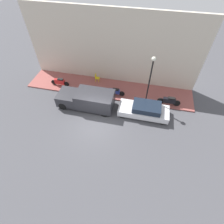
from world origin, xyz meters
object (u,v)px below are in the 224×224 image
(streetlamp, at_px, (151,74))
(motorcycle_black, at_px, (169,101))
(motorcycle_red, at_px, (60,82))
(motorcycle_blue, at_px, (114,91))
(delivery_van, at_px, (87,99))
(parked_car, at_px, (144,110))
(cafe_chair, at_px, (97,77))

(streetlamp, bearing_deg, motorcycle_black, -87.73)
(motorcycle_red, xyz_separation_m, motorcycle_blue, (-0.22, -5.83, -0.03))
(delivery_van, xyz_separation_m, motorcycle_black, (1.73, -7.40, -0.27))
(parked_car, bearing_deg, motorcycle_blue, 58.75)
(motorcycle_red, distance_m, motorcycle_black, 11.08)
(delivery_van, distance_m, cafe_chair, 3.69)
(parked_car, bearing_deg, cafe_chair, 56.29)
(motorcycle_blue, xyz_separation_m, cafe_chair, (1.72, 2.29, 0.10))
(motorcycle_blue, relative_size, cafe_chair, 2.27)
(delivery_van, relative_size, motorcycle_black, 2.45)
(streetlamp, bearing_deg, cafe_chair, 69.41)
(motorcycle_red, bearing_deg, delivery_van, -120.72)
(motorcycle_black, bearing_deg, motorcycle_red, 87.62)
(parked_car, height_order, streetlamp, streetlamp)
(parked_car, distance_m, motorcycle_red, 9.19)
(parked_car, height_order, delivery_van, delivery_van)
(motorcycle_blue, bearing_deg, streetlamp, -95.82)
(delivery_van, height_order, streetlamp, streetlamp)
(streetlamp, xyz_separation_m, cafe_chair, (2.03, 5.42, -2.68))
(streetlamp, bearing_deg, motorcycle_red, 86.53)
(motorcycle_black, bearing_deg, parked_car, 127.78)
(parked_car, relative_size, motorcycle_blue, 2.12)
(delivery_van, bearing_deg, parked_car, -89.20)
(motorcycle_black, xyz_separation_m, cafe_chair, (1.95, 7.53, 0.03))
(motorcycle_red, xyz_separation_m, motorcycle_black, (-0.46, -11.07, 0.03))
(delivery_van, height_order, motorcycle_red, delivery_van)
(parked_car, xyz_separation_m, motorcycle_red, (2.11, 8.94, -0.03))
(motorcycle_red, height_order, motorcycle_blue, motorcycle_red)
(motorcycle_black, distance_m, streetlamp, 3.44)
(cafe_chair, bearing_deg, motorcycle_blue, -126.85)
(delivery_van, bearing_deg, cafe_chair, 2.07)
(delivery_van, height_order, cafe_chair, delivery_van)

